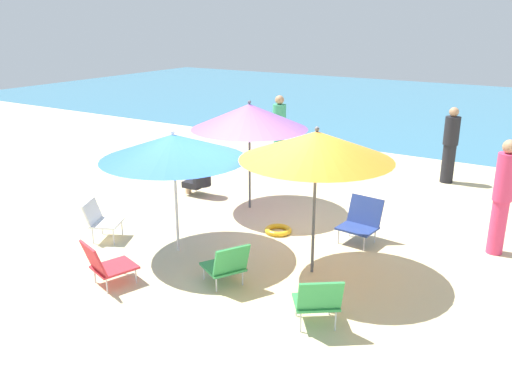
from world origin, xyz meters
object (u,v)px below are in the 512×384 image
at_px(umbrella_purple, 249,116).
at_px(umbrella_blue, 173,147).
at_px(beach_chair_e, 106,264).
at_px(swim_ring, 278,230).
at_px(beach_chair_b, 361,220).
at_px(beach_chair_c, 227,264).
at_px(beach_chair_a, 318,300).
at_px(person_b, 279,130).
at_px(person_d, 200,174).
at_px(person_a, 502,197).
at_px(beach_chair_d, 100,218).
at_px(person_c, 450,145).
at_px(umbrella_orange, 316,146).

xyz_separation_m(umbrella_purple, umbrella_blue, (0.11, -2.14, -0.09)).
bearing_deg(beach_chair_e, swim_ring, -1.91).
relative_size(umbrella_purple, beach_chair_b, 3.02).
height_order(umbrella_blue, beach_chair_e, umbrella_blue).
bearing_deg(beach_chair_c, beach_chair_a, -161.82).
height_order(beach_chair_b, beach_chair_c, beach_chair_b).
relative_size(umbrella_blue, beach_chair_c, 2.86).
xyz_separation_m(person_b, person_d, (-0.11, -2.88, -0.38)).
bearing_deg(umbrella_blue, beach_chair_c, -22.39).
relative_size(umbrella_blue, person_a, 1.22).
relative_size(beach_chair_e, swim_ring, 1.62).
xyz_separation_m(beach_chair_d, person_c, (3.84, 5.96, 0.45)).
bearing_deg(swim_ring, beach_chair_b, 17.46).
bearing_deg(person_c, beach_chair_a, 47.97).
bearing_deg(beach_chair_a, umbrella_purple, 7.13).
height_order(beach_chair_a, beach_chair_c, beach_chair_a).
bearing_deg(umbrella_orange, beach_chair_e, -139.43).
bearing_deg(person_b, beach_chair_d, -107.74).
relative_size(person_b, person_d, 1.82).
distance_m(beach_chair_e, person_c, 7.48).
xyz_separation_m(beach_chair_e, person_c, (2.62, 6.99, 0.48)).
relative_size(umbrella_orange, umbrella_purple, 0.98).
bearing_deg(swim_ring, beach_chair_c, -80.23).
bearing_deg(umbrella_purple, beach_chair_d, -115.76).
bearing_deg(umbrella_purple, person_b, 110.03).
relative_size(umbrella_blue, person_b, 1.29).
relative_size(umbrella_blue, beach_chair_d, 3.20).
bearing_deg(person_d, beach_chair_b, 172.51).
xyz_separation_m(person_b, person_c, (3.73, 0.58, -0.02)).
bearing_deg(person_c, beach_chair_b, 41.25).
bearing_deg(umbrella_orange, umbrella_blue, -167.74).
bearing_deg(beach_chair_c, person_a, -104.21).
height_order(beach_chair_b, person_c, person_c).
bearing_deg(beach_chair_b, beach_chair_d, -53.09).
bearing_deg(person_b, umbrella_blue, -93.47).
relative_size(beach_chair_a, person_a, 0.41).
bearing_deg(beach_chair_d, umbrella_purple, 38.07).
bearing_deg(person_b, person_c, -7.80).
bearing_deg(beach_chair_b, beach_chair_a, 16.83).
relative_size(umbrella_orange, person_c, 1.27).
bearing_deg(beach_chair_b, person_d, -91.11).
relative_size(umbrella_purple, beach_chair_c, 2.81).
bearing_deg(beach_chair_b, umbrella_orange, -1.11).
relative_size(person_b, person_c, 1.02).
distance_m(umbrella_orange, umbrella_blue, 2.05).
xyz_separation_m(beach_chair_d, person_d, (0.00, 2.50, 0.08)).
xyz_separation_m(umbrella_orange, umbrella_blue, (-2.00, -0.43, -0.18)).
bearing_deg(umbrella_blue, beach_chair_d, -166.80).
bearing_deg(swim_ring, umbrella_orange, -41.51).
distance_m(umbrella_orange, umbrella_purple, 2.72).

